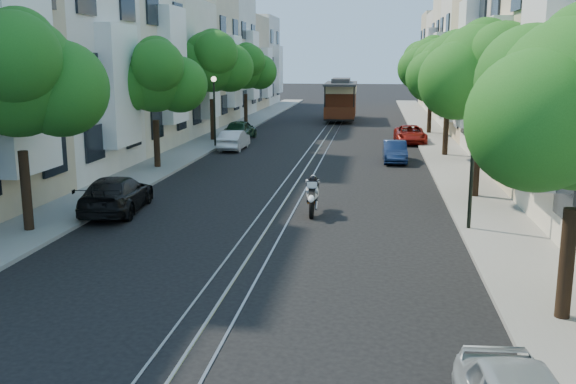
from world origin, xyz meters
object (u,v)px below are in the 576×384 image
at_px(parked_car_w_near, 116,194).
at_px(parked_car_e_mid, 395,152).
at_px(tree_e_c, 450,72).
at_px(tree_w_b, 155,78).
at_px(sportbike_rider, 313,193).
at_px(parked_car_w_far, 240,130).
at_px(tree_w_c, 212,63).
at_px(tree_e_d, 433,65).
at_px(tree_e_b, 483,74).
at_px(tree_w_a, 18,78).
at_px(parked_car_e_far, 410,134).
at_px(parked_car_w_mid, 234,140).
at_px(cable_car, 341,98).
at_px(tree_w_d, 246,68).
at_px(lamp_west, 214,101).
at_px(lamp_east, 474,141).

bearing_deg(parked_car_w_near, parked_car_e_mid, -134.41).
height_order(tree_e_c, tree_w_b, tree_e_c).
bearing_deg(sportbike_rider, parked_car_w_far, 105.87).
bearing_deg(sportbike_rider, tree_w_c, 110.86).
bearing_deg(tree_e_d, tree_w_c, -157.38).
height_order(sportbike_rider, parked_car_e_mid, sportbike_rider).
relative_size(tree_e_b, tree_e_c, 1.03).
bearing_deg(tree_e_b, tree_w_a, -154.08).
xyz_separation_m(parked_car_e_far, parked_car_w_far, (-11.20, 0.48, 0.09)).
xyz_separation_m(tree_w_a, tree_w_b, (-0.00, 12.00, -0.34)).
distance_m(tree_w_c, parked_car_w_near, 20.49).
bearing_deg(tree_e_d, parked_car_w_far, -159.43).
xyz_separation_m(tree_e_b, parked_car_e_mid, (-2.86, 8.74, -4.18)).
distance_m(tree_e_d, parked_car_w_mid, 16.24).
xyz_separation_m(tree_w_b, parked_car_e_mid, (11.54, 3.74, -3.84)).
bearing_deg(tree_e_b, tree_w_c, 131.99).
distance_m(tree_e_d, cable_car, 12.53).
height_order(tree_e_b, tree_w_d, tree_e_b).
bearing_deg(parked_car_w_near, lamp_west, -93.82).
xyz_separation_m(tree_e_b, lamp_east, (-0.96, -4.98, -1.89)).
relative_size(tree_e_b, parked_car_w_mid, 1.87).
height_order(tree_e_c, tree_w_a, tree_w_a).
distance_m(tree_e_d, parked_car_e_mid, 14.23).
height_order(lamp_east, sportbike_rider, lamp_east).
xyz_separation_m(tree_e_b, sportbike_rider, (-6.02, -3.30, -3.98)).
xyz_separation_m(lamp_east, sportbike_rider, (-5.06, 1.67, -2.09)).
xyz_separation_m(tree_w_c, lamp_east, (13.44, -20.98, -2.22)).
distance_m(tree_w_d, parked_car_w_near, 31.24).
bearing_deg(tree_w_a, tree_e_b, 25.92).
bearing_deg(parked_car_e_mid, tree_e_b, -73.10).
height_order(sportbike_rider, parked_car_e_far, sportbike_rider).
xyz_separation_m(tree_e_c, tree_w_c, (-14.40, 5.00, 0.47)).
bearing_deg(cable_car, tree_w_c, -116.14).
relative_size(tree_e_b, lamp_east, 1.61).
xyz_separation_m(tree_e_d, sportbike_rider, (-6.02, -25.30, -4.12)).
xyz_separation_m(cable_car, parked_car_w_near, (-5.92, -35.97, -1.33)).
distance_m(parked_car_w_mid, parked_car_w_far, 5.04).
distance_m(parked_car_e_mid, parked_car_w_far, 13.08).
distance_m(tree_w_c, parked_car_w_mid, 6.29).
height_order(tree_e_d, lamp_east, tree_e_d).
bearing_deg(parked_car_w_near, parked_car_w_far, -96.18).
bearing_deg(parked_car_e_far, tree_w_b, -139.57).
distance_m(parked_car_e_mid, parked_car_w_near, 16.16).
xyz_separation_m(tree_e_d, parked_car_e_far, (-1.66, -5.30, -4.30)).
bearing_deg(parked_car_w_mid, tree_e_d, -140.61).
bearing_deg(sportbike_rider, lamp_east, -20.90).
bearing_deg(tree_w_a, parked_car_w_near, 63.24).
height_order(lamp_east, parked_car_e_far, lamp_east).
xyz_separation_m(tree_e_c, parked_car_w_mid, (-12.20, 1.17, -4.01)).
height_order(tree_e_d, tree_w_c, tree_w_c).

